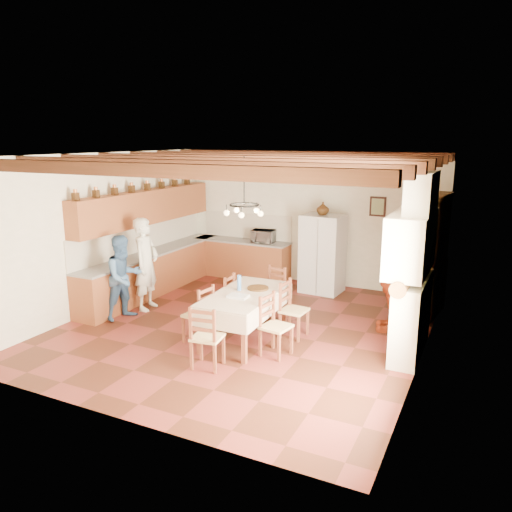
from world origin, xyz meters
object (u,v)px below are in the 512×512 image
(chair_left_near, at_px, (198,314))
(person_woman_blue, at_px, (124,277))
(person_woman_red, at_px, (391,281))
(refrigerator, at_px, (323,254))
(chair_right_far, at_px, (294,309))
(person_man, at_px, (146,264))
(hutch, at_px, (427,256))
(chair_end_near, at_px, (207,336))
(chair_left_far, at_px, (221,300))
(microwave, at_px, (263,236))
(chair_end_far, at_px, (271,293))
(dining_table, at_px, (245,298))
(chair_right_near, at_px, (276,326))

(chair_left_near, bearing_deg, person_woman_blue, -93.46)
(person_woman_blue, distance_m, person_woman_red, 4.77)
(refrigerator, xyz_separation_m, person_woman_red, (1.77, -1.62, 0.05))
(chair_right_far, relative_size, person_man, 0.53)
(hutch, distance_m, chair_end_near, 4.51)
(person_man, relative_size, person_woman_red, 1.01)
(hutch, relative_size, chair_left_near, 2.38)
(chair_left_far, xyz_separation_m, person_man, (-1.76, 0.20, 0.42))
(person_man, bearing_deg, microwave, -31.95)
(chair_end_far, bearing_deg, person_man, -153.07)
(refrigerator, distance_m, chair_left_far, 2.93)
(chair_left_far, xyz_separation_m, chair_end_near, (0.63, -1.50, 0.00))
(chair_left_near, xyz_separation_m, person_man, (-1.76, 0.95, 0.42))
(dining_table, xyz_separation_m, chair_right_far, (0.68, 0.48, -0.24))
(microwave, bearing_deg, dining_table, -75.36)
(refrigerator, relative_size, chair_right_far, 1.76)
(chair_left_far, distance_m, microwave, 3.16)
(person_woman_blue, relative_size, microwave, 3.02)
(chair_right_far, bearing_deg, microwave, 37.87)
(hutch, distance_m, chair_left_near, 4.35)
(chair_left_near, distance_m, microwave, 3.89)
(microwave, bearing_deg, chair_end_far, -67.29)
(hutch, height_order, person_woman_blue, hutch)
(hutch, height_order, person_woman_red, hutch)
(refrigerator, height_order, hutch, hutch)
(person_woman_red, bearing_deg, person_woman_blue, -82.54)
(person_man, bearing_deg, chair_end_far, -86.12)
(chair_right_near, relative_size, microwave, 1.85)
(dining_table, height_order, chair_right_near, chair_right_near)
(dining_table, bearing_deg, hutch, 45.57)
(person_woman_red, xyz_separation_m, microwave, (-3.31, 1.92, 0.15))
(chair_right_near, xyz_separation_m, chair_end_near, (-0.73, -0.81, 0.00))
(hutch, bearing_deg, chair_left_far, -137.80)
(chair_end_far, bearing_deg, person_woman_red, 22.96)
(person_woman_blue, distance_m, microwave, 3.66)
(chair_right_near, bearing_deg, microwave, 37.19)
(refrigerator, distance_m, person_woman_blue, 4.19)
(chair_right_near, relative_size, person_man, 0.53)
(chair_left_far, bearing_deg, person_man, -99.74)
(refrigerator, relative_size, hutch, 0.74)
(chair_left_far, bearing_deg, person_woman_red, 109.22)
(hutch, height_order, chair_end_near, hutch)
(refrigerator, distance_m, person_woman_red, 2.40)
(chair_left_near, distance_m, chair_end_far, 1.65)
(chair_end_far, bearing_deg, dining_table, -75.08)
(dining_table, xyz_separation_m, microwave, (-1.26, 3.41, 0.32))
(person_woman_blue, bearing_deg, person_woman_red, -55.29)
(hutch, bearing_deg, microwave, 174.41)
(chair_left_near, distance_m, person_woman_red, 3.33)
(chair_right_near, height_order, person_woman_blue, person_woman_blue)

